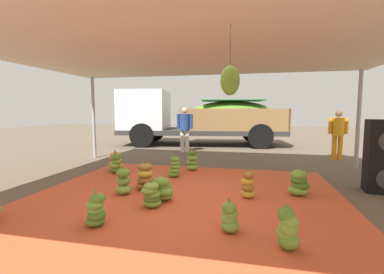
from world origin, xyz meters
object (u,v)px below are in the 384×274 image
at_px(banana_bunch_7, 116,161).
at_px(banana_bunch_12, 145,177).
at_px(banana_bunch_1, 192,161).
at_px(banana_bunch_13, 116,164).
at_px(worker_1, 338,131).
at_px(banana_bunch_11, 230,217).
at_px(banana_bunch_2, 288,229).
at_px(banana_bunch_9, 175,167).
at_px(speaker_stack, 383,156).
at_px(banana_bunch_3, 299,183).
at_px(banana_bunch_8, 248,185).
at_px(banana_bunch_10, 123,182).
at_px(banana_bunch_6, 163,189).
at_px(banana_bunch_5, 151,195).
at_px(worker_0, 185,126).
at_px(banana_bunch_4, 96,211).
at_px(cargo_truck_main, 197,117).

relative_size(banana_bunch_7, banana_bunch_12, 0.90).
height_order(banana_bunch_1, banana_bunch_7, banana_bunch_1).
xyz_separation_m(banana_bunch_13, worker_1, (5.78, 3.15, 0.67)).
bearing_deg(banana_bunch_11, banana_bunch_2, -23.58).
bearing_deg(banana_bunch_9, banana_bunch_7, 167.76).
bearing_deg(speaker_stack, banana_bunch_1, 165.32).
bearing_deg(speaker_stack, banana_bunch_3, -160.58).
distance_m(banana_bunch_2, banana_bunch_7, 4.91).
bearing_deg(banana_bunch_8, banana_bunch_10, -172.67).
relative_size(banana_bunch_7, banana_bunch_11, 1.18).
xyz_separation_m(banana_bunch_8, speaker_stack, (2.41, 0.88, 0.45)).
relative_size(banana_bunch_6, banana_bunch_9, 0.92).
relative_size(banana_bunch_5, worker_0, 0.27).
height_order(banana_bunch_4, banana_bunch_7, banana_bunch_7).
bearing_deg(banana_bunch_7, banana_bunch_1, 11.11).
xyz_separation_m(banana_bunch_2, banana_bunch_4, (-2.37, 0.08, -0.02)).
relative_size(banana_bunch_3, banana_bunch_12, 0.90).
xyz_separation_m(banana_bunch_5, banana_bunch_10, (-0.73, 0.49, 0.03)).
bearing_deg(banana_bunch_13, banana_bunch_2, -38.43).
xyz_separation_m(banana_bunch_5, worker_1, (4.10, 5.12, 0.70)).
bearing_deg(banana_bunch_6, banana_bunch_13, 136.72).
bearing_deg(cargo_truck_main, banana_bunch_13, -97.87).
relative_size(banana_bunch_8, banana_bunch_13, 1.02).
bearing_deg(banana_bunch_3, banana_bunch_12, -174.41).
bearing_deg(banana_bunch_9, banana_bunch_12, -104.32).
distance_m(banana_bunch_9, cargo_truck_main, 6.02).
height_order(banana_bunch_1, banana_bunch_12, banana_bunch_1).
relative_size(banana_bunch_2, speaker_stack, 0.37).
bearing_deg(banana_bunch_13, banana_bunch_4, -66.31).
height_order(banana_bunch_5, banana_bunch_10, banana_bunch_10).
xyz_separation_m(banana_bunch_6, banana_bunch_9, (-0.26, 1.61, 0.03)).
distance_m(banana_bunch_2, worker_0, 7.07).
relative_size(banana_bunch_2, worker_1, 0.32).
bearing_deg(banana_bunch_4, banana_bunch_3, 34.34).
bearing_deg(banana_bunch_11, banana_bunch_7, 137.26).
distance_m(banana_bunch_1, banana_bunch_2, 3.99).
xyz_separation_m(banana_bunch_5, banana_bunch_7, (-1.85, 2.28, 0.03)).
relative_size(banana_bunch_13, worker_0, 0.31).
bearing_deg(banana_bunch_6, cargo_truck_main, 97.18).
bearing_deg(banana_bunch_2, banana_bunch_7, 139.96).
height_order(banana_bunch_6, banana_bunch_8, banana_bunch_8).
height_order(banana_bunch_5, worker_0, worker_0).
xyz_separation_m(banana_bunch_5, cargo_truck_main, (-0.86, 7.82, 1.05)).
xyz_separation_m(banana_bunch_4, banana_bunch_11, (1.72, 0.21, -0.02)).
relative_size(banana_bunch_2, banana_bunch_3, 1.00).
xyz_separation_m(banana_bunch_13, cargo_truck_main, (0.81, 5.85, 1.02)).
bearing_deg(speaker_stack, banana_bunch_4, -150.46).
relative_size(banana_bunch_1, banana_bunch_11, 1.34).
relative_size(banana_bunch_9, worker_0, 0.32).
bearing_deg(banana_bunch_6, banana_bunch_11, -37.58).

